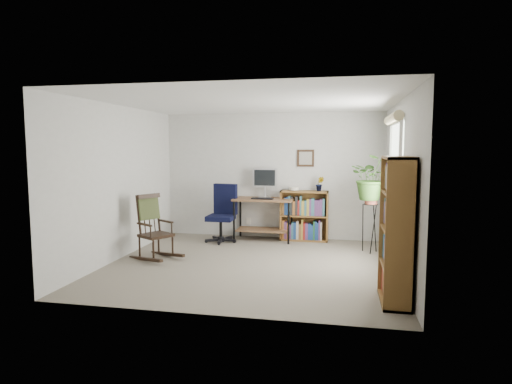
% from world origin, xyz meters
% --- Properties ---
extents(floor, '(4.20, 4.00, 0.00)m').
position_xyz_m(floor, '(0.00, 0.00, 0.00)').
color(floor, gray).
rests_on(floor, ground).
extents(ceiling, '(4.20, 4.00, 0.00)m').
position_xyz_m(ceiling, '(0.00, 0.00, 2.40)').
color(ceiling, silver).
rests_on(ceiling, ground).
extents(wall_back, '(4.20, 0.00, 2.40)m').
position_xyz_m(wall_back, '(0.00, 2.00, 1.20)').
color(wall_back, silver).
rests_on(wall_back, ground).
extents(wall_front, '(4.20, 0.00, 2.40)m').
position_xyz_m(wall_front, '(0.00, -2.00, 1.20)').
color(wall_front, silver).
rests_on(wall_front, ground).
extents(wall_left, '(0.00, 4.00, 2.40)m').
position_xyz_m(wall_left, '(-2.10, 0.00, 1.20)').
color(wall_left, silver).
rests_on(wall_left, ground).
extents(wall_right, '(0.00, 4.00, 2.40)m').
position_xyz_m(wall_right, '(2.10, 0.00, 1.20)').
color(wall_right, silver).
rests_on(wall_right, ground).
extents(window, '(0.12, 1.20, 1.50)m').
position_xyz_m(window, '(2.06, 0.30, 1.40)').
color(window, white).
rests_on(window, wall_right).
extents(desk, '(1.10, 0.61, 0.79)m').
position_xyz_m(desk, '(-0.11, 1.70, 0.40)').
color(desk, brown).
rests_on(desk, floor).
extents(monitor, '(0.46, 0.16, 0.56)m').
position_xyz_m(monitor, '(-0.11, 1.84, 1.07)').
color(monitor, '#B1B1B6').
rests_on(monitor, desk).
extents(keyboard, '(0.40, 0.15, 0.02)m').
position_xyz_m(keyboard, '(-0.11, 1.58, 0.81)').
color(keyboard, black).
rests_on(keyboard, desk).
extents(office_chair, '(0.68, 0.68, 1.08)m').
position_xyz_m(office_chair, '(-0.86, 1.38, 0.54)').
color(office_chair, black).
rests_on(office_chair, floor).
extents(rocking_chair, '(1.04, 0.92, 1.03)m').
position_xyz_m(rocking_chair, '(-1.52, 0.02, 0.52)').
color(rocking_chair, black).
rests_on(rocking_chair, floor).
extents(low_bookshelf, '(0.89, 0.30, 0.94)m').
position_xyz_m(low_bookshelf, '(0.64, 1.82, 0.47)').
color(low_bookshelf, brown).
rests_on(low_bookshelf, floor).
extents(tall_bookshelf, '(0.31, 0.72, 1.65)m').
position_xyz_m(tall_bookshelf, '(1.92, -1.22, 0.82)').
color(tall_bookshelf, brown).
rests_on(tall_bookshelf, floor).
extents(plant_stand, '(0.33, 0.33, 0.95)m').
position_xyz_m(plant_stand, '(1.80, 1.11, 0.48)').
color(plant_stand, black).
rests_on(plant_stand, floor).
extents(spider_plant, '(1.69, 1.88, 1.46)m').
position_xyz_m(spider_plant, '(1.80, 1.11, 1.61)').
color(spider_plant, '#366122').
rests_on(spider_plant, plant_stand).
extents(potted_plant_small, '(0.13, 0.24, 0.11)m').
position_xyz_m(potted_plant_small, '(0.92, 1.83, 0.99)').
color(potted_plant_small, '#366122').
rests_on(potted_plant_small, low_bookshelf).
extents(framed_picture, '(0.32, 0.04, 0.32)m').
position_xyz_m(framed_picture, '(0.64, 1.97, 1.54)').
color(framed_picture, black).
rests_on(framed_picture, wall_back).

